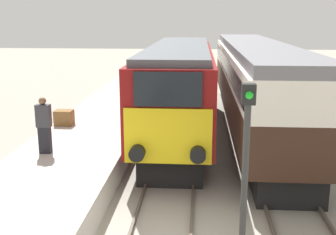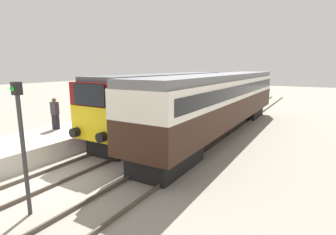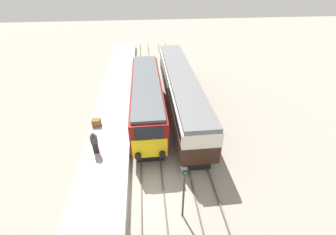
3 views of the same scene
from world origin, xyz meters
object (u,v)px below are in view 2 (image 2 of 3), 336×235
Objects in this scene: signal_post at (22,139)px; luggage_crate at (95,114)px; passenger_carriage at (223,98)px; person_on_platform at (55,114)px; locomotive at (167,100)px.

signal_post is 10.76m from luggage_crate.
signal_post reaches higher than passenger_carriage.
luggage_crate is at bearing 98.48° from person_on_platform.
luggage_crate is (-4.49, -2.25, -1.01)m from locomotive.
luggage_crate is (-0.52, 3.50, -0.60)m from person_on_platform.
luggage_crate is (-6.19, 8.72, -1.19)m from signal_post.
passenger_carriage reaches higher than luggage_crate.
signal_post is at bearing -54.64° from luggage_crate.
passenger_carriage is at bearing 43.85° from person_on_platform.
passenger_carriage is 10.31× the size of person_on_platform.
signal_post reaches higher than person_on_platform.
signal_post is at bearing -97.87° from passenger_carriage.
passenger_carriage is at bearing 82.13° from signal_post.
locomotive is 3.65m from passenger_carriage.
passenger_carriage is 4.67× the size of signal_post.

